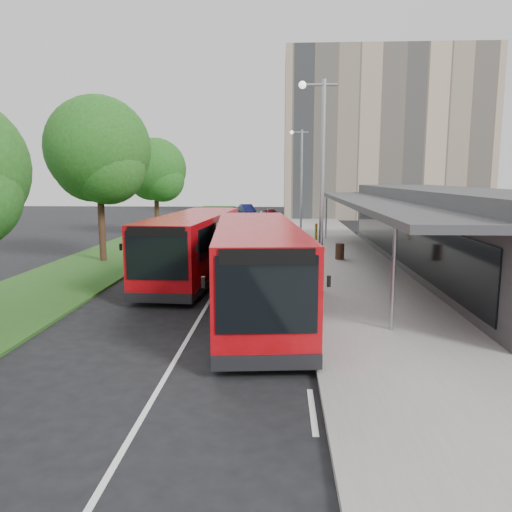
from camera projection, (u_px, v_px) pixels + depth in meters
The scene contains 17 objects.
ground at pixel (207, 306), 17.92m from camera, with size 120.00×120.00×0.00m, color black.
pavement at pixel (326, 238), 37.33m from camera, with size 5.00×80.00×0.15m, color gray.
grass_verge at pixel (154, 237), 37.98m from camera, with size 5.00×80.00×0.10m, color #1F4717.
lane_centre_line at pixel (241, 247), 32.71m from camera, with size 0.12×70.00×0.01m, color silver.
kerb_dashes at pixel (290, 240), 36.49m from camera, with size 0.12×56.00×0.01m.
office_block at pixel (381, 138), 57.23m from camera, with size 22.00×12.00×18.00m, color tan.
station_building at pixel (445, 228), 24.94m from camera, with size 7.70×26.00×4.00m.
tree_mid at pixel (99, 156), 26.30m from camera, with size 5.48×5.48×8.81m.
tree_far at pixel (156, 173), 38.27m from camera, with size 4.69×4.69×7.53m.
lamp_post_near at pixel (320, 173), 18.94m from camera, with size 1.44×0.28×8.00m.
lamp_post_far at pixel (300, 175), 38.67m from camera, with size 1.44×0.28×8.00m.
bus_main at pixel (257, 269), 16.43m from camera, with size 3.71×10.97×3.05m.
bus_second at pixel (193, 247), 22.27m from camera, with size 3.35×10.49×2.92m.
litter_bin at pixel (340, 251), 27.06m from camera, with size 0.48×0.48×0.86m, color #352015.
bollard at pixel (316, 231), 35.60m from camera, with size 0.18×0.18×1.14m, color #F1B60C.
car_near at pixel (270, 213), 55.20m from camera, with size 1.36×3.37×1.15m, color #540C17.
car_far at pixel (247, 209), 60.89m from camera, with size 1.35×3.87×1.27m, color navy.
Camera 1 is at (2.65, -17.30, 4.58)m, focal length 35.00 mm.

